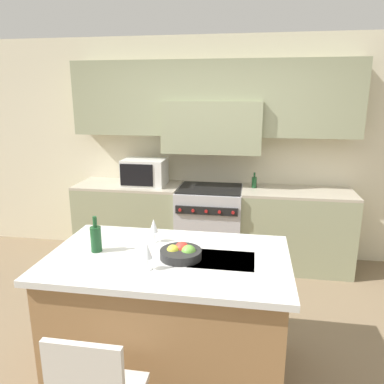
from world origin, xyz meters
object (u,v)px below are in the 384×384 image
wine_bottle (96,238)px  fruit_bowl (181,253)px  microwave (145,172)px  wine_glass_far (154,226)px  wine_glass_near (147,252)px  range_stove (210,225)px  oil_bottle_on_counter (254,182)px

wine_bottle → fruit_bowl: (0.62, -0.01, -0.06)m
microwave → wine_glass_far: (0.57, -1.71, -0.05)m
wine_glass_near → wine_glass_far: (-0.08, 0.46, 0.00)m
range_stove → wine_bottle: size_ratio=3.60×
wine_glass_far → wine_bottle: bearing=-146.4°
wine_bottle → range_stove: bearing=72.9°
range_stove → wine_glass_near: wine_glass_near is taller
wine_glass_far → microwave: bearing=108.5°
range_stove → oil_bottle_on_counter: oil_bottle_on_counter is taller
fruit_bowl → range_stove: bearing=90.8°
range_stove → microwave: microwave is taller
range_stove → oil_bottle_on_counter: size_ratio=5.15×
wine_glass_far → oil_bottle_on_counter: oil_bottle_on_counter is taller
microwave → wine_bottle: 1.97m
range_stove → wine_glass_far: 1.81m
wine_glass_near → fruit_bowl: bearing=49.5°
range_stove → wine_glass_near: size_ratio=5.14×
range_stove → microwave: 1.03m
wine_glass_near → wine_glass_far: size_ratio=1.00×
wine_bottle → wine_glass_far: (0.36, 0.24, 0.03)m
wine_bottle → fruit_bowl: 0.63m
range_stove → wine_bottle: bearing=-107.1°
microwave → wine_glass_far: bearing=-71.5°
wine_bottle → wine_glass_near: 0.50m
microwave → range_stove: bearing=-1.3°
microwave → wine_glass_near: 2.27m
wine_glass_near → fruit_bowl: 0.29m
wine_bottle → microwave: bearing=96.1°
wine_glass_far → fruit_bowl: wine_glass_far is taller
range_stove → oil_bottle_on_counter: bearing=9.3°
wine_bottle → oil_bottle_on_counter: wine_bottle is taller
wine_bottle → oil_bottle_on_counter: size_ratio=1.43×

